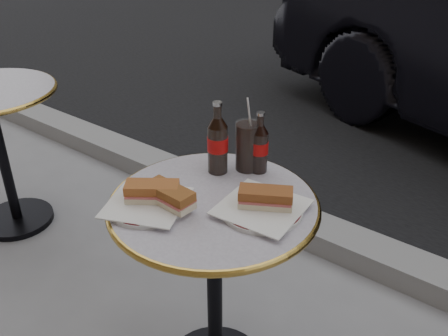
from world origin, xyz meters
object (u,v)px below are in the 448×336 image
Objects in this scene: plate_right at (261,209)px; cola_bottle_left at (218,138)px; cola_bottle_right at (260,142)px; cola_glass at (248,146)px; bistro_table at (215,295)px; plate_left at (147,205)px.

cola_bottle_left is at bearing 156.07° from plate_right.
cola_bottle_right is 1.26× the size of cola_glass.
plate_left is at bearing -133.52° from bistro_table.
plate_right is at bearing -23.93° from cola_bottle_left.
plate_left reaches higher than bistro_table.
cola_bottle_left reaches higher than plate_left.
cola_bottle_left is at bearing 123.97° from bistro_table.
cola_bottle_right is at bearing 14.99° from cola_glass.
plate_right is 0.25m from cola_bottle_right.
plate_left is 1.39× the size of cola_glass.
cola_bottle_left is 0.10m from cola_glass.
cola_bottle_left reaches higher than cola_bottle_right.
cola_glass is (0.10, 0.36, 0.07)m from plate_left.
cola_bottle_right reaches higher than plate_left.
plate_right is 1.44× the size of cola_glass.
plate_right is 0.26m from cola_glass.
plate_left is 0.95× the size of cola_bottle_left.
bistro_table is at bearing -164.12° from plate_right.
bistro_table is 0.40m from plate_right.
bistro_table is 0.52m from cola_bottle_left.
bistro_table is 3.59× the size of cola_bottle_right.
cola_glass is (-0.04, -0.01, -0.02)m from cola_bottle_right.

